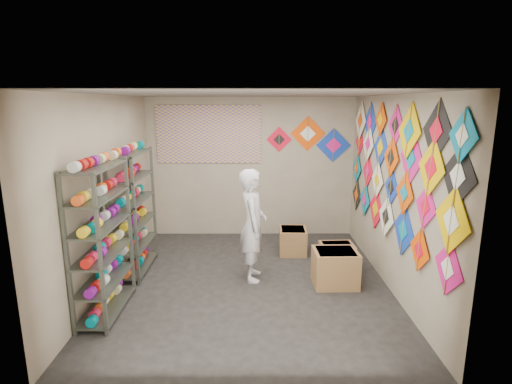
{
  "coord_description": "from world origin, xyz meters",
  "views": [
    {
      "loc": [
        0.08,
        -5.46,
        2.59
      ],
      "look_at": [
        0.1,
        0.3,
        1.3
      ],
      "focal_mm": 28.0,
      "sensor_mm": 36.0,
      "label": 1
    }
  ],
  "objects_px": {
    "shelf_rack_front": "(102,241)",
    "shopkeeper": "(253,225)",
    "shelf_rack_back": "(134,212)",
    "carton_b": "(337,257)",
    "carton_c": "(293,241)",
    "carton_a": "(335,268)"
  },
  "relations": [
    {
      "from": "shelf_rack_front",
      "to": "shopkeeper",
      "type": "relative_size",
      "value": 1.14
    },
    {
      "from": "shelf_rack_back",
      "to": "carton_b",
      "type": "xyz_separation_m",
      "value": [
        3.16,
        0.0,
        -0.74
      ]
    },
    {
      "from": "shelf_rack_back",
      "to": "carton_c",
      "type": "relative_size",
      "value": 3.73
    },
    {
      "from": "shelf_rack_front",
      "to": "carton_b",
      "type": "height_order",
      "value": "shelf_rack_front"
    },
    {
      "from": "carton_c",
      "to": "shelf_rack_front",
      "type": "bearing_deg",
      "value": -139.38
    },
    {
      "from": "shelf_rack_front",
      "to": "carton_b",
      "type": "xyz_separation_m",
      "value": [
        3.16,
        1.3,
        -0.74
      ]
    },
    {
      "from": "shopkeeper",
      "to": "carton_c",
      "type": "relative_size",
      "value": 3.27
    },
    {
      "from": "shopkeeper",
      "to": "shelf_rack_back",
      "type": "bearing_deg",
      "value": 80.08
    },
    {
      "from": "shelf_rack_back",
      "to": "shopkeeper",
      "type": "relative_size",
      "value": 1.14
    },
    {
      "from": "shopkeeper",
      "to": "carton_b",
      "type": "height_order",
      "value": "shopkeeper"
    },
    {
      "from": "carton_c",
      "to": "shelf_rack_back",
      "type": "bearing_deg",
      "value": -162.05
    },
    {
      "from": "carton_b",
      "to": "carton_c",
      "type": "height_order",
      "value": "carton_c"
    },
    {
      "from": "shopkeeper",
      "to": "carton_a",
      "type": "distance_m",
      "value": 1.34
    },
    {
      "from": "shelf_rack_back",
      "to": "carton_b",
      "type": "height_order",
      "value": "shelf_rack_back"
    },
    {
      "from": "shopkeeper",
      "to": "carton_a",
      "type": "bearing_deg",
      "value": -101.69
    },
    {
      "from": "carton_a",
      "to": "carton_b",
      "type": "height_order",
      "value": "carton_a"
    },
    {
      "from": "carton_a",
      "to": "shopkeeper",
      "type": "bearing_deg",
      "value": 168.0
    },
    {
      "from": "shelf_rack_back",
      "to": "carton_b",
      "type": "bearing_deg",
      "value": 0.08
    },
    {
      "from": "carton_c",
      "to": "carton_b",
      "type": "bearing_deg",
      "value": -47.19
    },
    {
      "from": "shelf_rack_back",
      "to": "carton_c",
      "type": "distance_m",
      "value": 2.73
    },
    {
      "from": "carton_a",
      "to": "carton_c",
      "type": "relative_size",
      "value": 1.22
    },
    {
      "from": "shelf_rack_front",
      "to": "carton_a",
      "type": "height_order",
      "value": "shelf_rack_front"
    }
  ]
}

